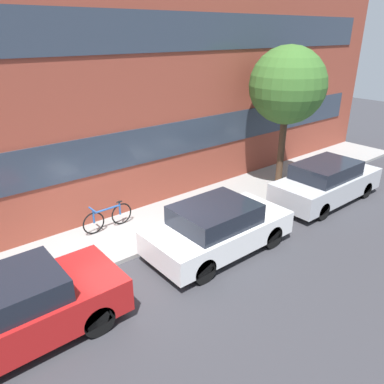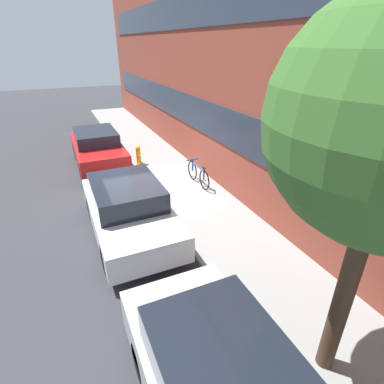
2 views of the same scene
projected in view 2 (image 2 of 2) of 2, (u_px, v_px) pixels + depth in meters
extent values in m
plane|color=#333338|center=(149.00, 194.00, 9.63)|extent=(56.00, 56.00, 0.00)
cube|color=gray|center=(182.00, 186.00, 10.02)|extent=(28.00, 2.28, 0.11)
cube|color=brown|center=(231.00, 23.00, 8.46)|extent=(28.00, 0.90, 9.69)
cube|color=#2D3847|center=(213.00, 121.00, 9.50)|extent=(25.76, 0.04, 1.10)
cube|color=#2D3847|center=(217.00, 3.00, 8.07)|extent=(25.76, 0.04, 1.10)
cube|color=#AD1919|center=(98.00, 152.00, 11.48)|extent=(3.91, 1.67, 0.71)
cube|color=black|center=(96.00, 136.00, 11.35)|extent=(2.03, 1.47, 0.44)
cylinder|color=black|center=(126.00, 166.00, 10.89)|extent=(0.64, 0.18, 0.64)
cylinder|color=black|center=(83.00, 173.00, 10.34)|extent=(0.64, 0.18, 0.64)
cylinder|color=black|center=(113.00, 147.00, 12.87)|extent=(0.64, 0.18, 0.64)
cylinder|color=black|center=(76.00, 152.00, 12.32)|extent=(0.64, 0.18, 0.64)
cube|color=silver|center=(130.00, 215.00, 7.41)|extent=(3.89, 1.78, 0.62)
cube|color=black|center=(126.00, 192.00, 7.29)|extent=(2.02, 1.56, 0.50)
cylinder|color=black|center=(178.00, 241.00, 6.82)|extent=(0.63, 0.18, 0.63)
cylinder|color=black|center=(107.00, 259.00, 6.24)|extent=(0.63, 0.18, 0.63)
cylinder|color=black|center=(147.00, 196.00, 8.79)|extent=(0.63, 0.18, 0.63)
cylinder|color=black|center=(91.00, 207.00, 8.20)|extent=(0.63, 0.18, 0.63)
cube|color=black|center=(231.00, 375.00, 3.22)|extent=(2.20, 1.44, 0.49)
cylinder|color=black|center=(230.00, 326.00, 4.81)|extent=(0.56, 0.18, 0.56)
cylinder|color=black|center=(142.00, 361.00, 4.28)|extent=(0.56, 0.18, 0.56)
cylinder|color=gold|center=(139.00, 163.00, 11.73)|extent=(0.25, 0.25, 0.04)
cylinder|color=gold|center=(139.00, 156.00, 11.59)|extent=(0.17, 0.17, 0.55)
sphere|color=gold|center=(138.00, 148.00, 11.45)|extent=(0.18, 0.18, 0.18)
cylinder|color=gold|center=(137.00, 153.00, 11.70)|extent=(0.14, 0.07, 0.07)
cylinder|color=gold|center=(140.00, 156.00, 11.44)|extent=(0.14, 0.07, 0.07)
torus|color=black|center=(192.00, 170.00, 10.26)|extent=(0.65, 0.05, 0.65)
torus|color=black|center=(204.00, 180.00, 9.54)|extent=(0.65, 0.05, 0.65)
cylinder|color=#234C8C|center=(198.00, 167.00, 9.77)|extent=(0.85, 0.07, 0.06)
cylinder|color=#234C8C|center=(204.00, 174.00, 9.50)|extent=(0.06, 0.06, 0.37)
cylinder|color=#234C8C|center=(193.00, 165.00, 10.17)|extent=(0.06, 0.06, 0.37)
ellipsoid|color=black|center=(204.00, 168.00, 9.40)|extent=(0.20, 0.08, 0.05)
cylinder|color=#234C8C|center=(193.00, 160.00, 10.07)|extent=(0.06, 0.44, 0.05)
cylinder|color=#473323|center=(346.00, 290.00, 3.81)|extent=(0.24, 0.24, 2.87)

